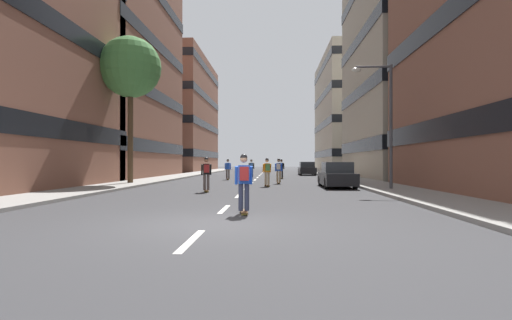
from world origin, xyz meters
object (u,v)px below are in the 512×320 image
at_px(parked_car_mid, 337,176).
at_px(skater_1, 279,169).
at_px(skater_5, 251,167).
at_px(parked_car_near, 307,169).
at_px(skater_2, 228,168).
at_px(skater_6, 267,170).
at_px(skater_3, 281,167).
at_px(streetlamp_right, 384,112).
at_px(skater_4, 206,172).
at_px(skater_0, 244,180).
at_px(street_tree_near, 130,68).

height_order(parked_car_mid, skater_1, skater_1).
bearing_deg(skater_5, parked_car_near, 55.23).
bearing_deg(parked_car_mid, skater_2, 129.25).
bearing_deg(skater_6, skater_3, 84.42).
bearing_deg(skater_1, skater_2, 127.23).
distance_m(skater_2, skater_3, 5.11).
bearing_deg(streetlamp_right, skater_4, -173.64).
bearing_deg(skater_0, street_tree_near, 121.94).
relative_size(skater_1, skater_6, 1.00).
height_order(skater_5, skater_6, same).
relative_size(skater_1, skater_2, 1.00).
bearing_deg(skater_3, skater_5, 160.86).
relative_size(streetlamp_right, skater_2, 3.65).
xyz_separation_m(parked_car_near, skater_3, (-3.11, -9.44, 0.32)).
bearing_deg(skater_5, street_tree_near, -125.67).
height_order(parked_car_mid, skater_4, skater_4).
height_order(skater_3, skater_6, same).
height_order(parked_car_near, skater_2, skater_2).
distance_m(parked_car_mid, skater_5, 13.92).
bearing_deg(skater_3, skater_0, -93.73).
relative_size(streetlamp_right, skater_6, 3.65).
bearing_deg(skater_2, parked_car_near, 56.45).
bearing_deg(skater_4, skater_3, 75.20).
relative_size(parked_car_near, skater_6, 2.47).
xyz_separation_m(parked_car_mid, streetlamp_right, (2.00, -2.83, 3.44)).
height_order(skater_0, skater_1, same).
distance_m(skater_1, skater_2, 7.07).
relative_size(skater_3, skater_5, 1.00).
xyz_separation_m(streetlamp_right, skater_0, (-6.65, -9.12, -3.12)).
xyz_separation_m(street_tree_near, skater_4, (6.21, -5.97, -6.84)).
distance_m(streetlamp_right, skater_3, 15.66).
relative_size(parked_car_near, skater_1, 2.47).
bearing_deg(street_tree_near, parked_car_mid, -8.96).
bearing_deg(skater_3, parked_car_mid, -75.05).
bearing_deg(skater_4, street_tree_near, 136.15).
bearing_deg(skater_0, skater_6, 87.91).
height_order(streetlamp_right, skater_5, streetlamp_right).
height_order(parked_car_mid, streetlamp_right, streetlamp_right).
distance_m(skater_0, skater_2, 21.61).
height_order(parked_car_near, skater_1, skater_1).
xyz_separation_m(street_tree_near, skater_6, (9.22, -1.52, -6.84)).
relative_size(skater_0, skater_5, 1.00).
distance_m(parked_car_near, skater_3, 9.94).
distance_m(parked_car_mid, skater_1, 5.15).
bearing_deg(parked_car_near, streetlamp_right, -85.21).
relative_size(skater_0, skater_3, 1.00).
bearing_deg(skater_3, streetlamp_right, -70.54).
bearing_deg(skater_3, street_tree_near, -137.23).
bearing_deg(parked_car_mid, streetlamp_right, -54.66).
distance_m(street_tree_near, skater_6, 11.58).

